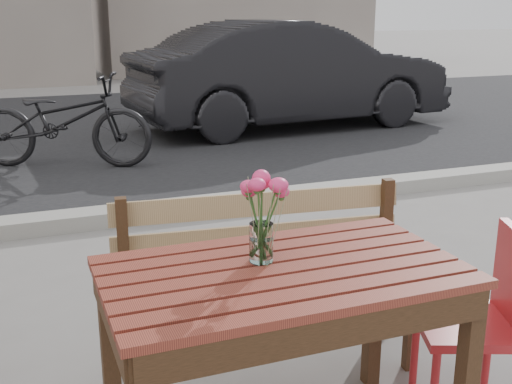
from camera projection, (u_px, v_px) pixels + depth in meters
street at (97, 161)px, 6.90m from camera, size 30.00×8.12×0.12m
main_table at (283, 301)px, 2.23m from camera, size 1.23×0.72×0.76m
main_bench at (265, 259)px, 2.92m from camera, size 1.41×0.56×0.85m
red_chair at (487, 312)px, 2.54m from camera, size 0.50×0.50×0.79m
main_vase at (261, 205)px, 2.20m from camera, size 0.18×0.18×0.33m
parked_car at (291, 74)px, 8.87m from camera, size 4.55×1.91×1.46m
bicycle at (63, 121)px, 6.67m from camera, size 1.96×1.31×0.98m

